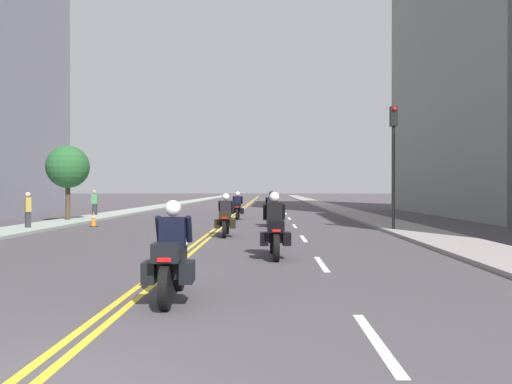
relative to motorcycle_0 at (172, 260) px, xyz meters
name	(u,v)px	position (x,y,z in m)	size (l,w,h in m)	color
ground_plane	(246,206)	(-0.71, 43.96, -0.65)	(264.00, 264.00, 0.00)	#464044
sidewalk_left	(168,205)	(-8.79, 43.96, -0.59)	(2.27, 144.00, 0.12)	#96A093
sidewalk_right	(325,205)	(7.38, 43.96, -0.59)	(2.27, 144.00, 0.12)	gray
centreline_yellow_inner	(245,206)	(-0.83, 43.96, -0.64)	(0.12, 132.00, 0.01)	yellow
centreline_yellow_outer	(248,206)	(-0.59, 43.96, -0.64)	(0.12, 132.00, 0.01)	yellow
lane_dashes_white	(287,216)	(2.77, 24.96, -0.64)	(0.14, 56.40, 0.01)	silver
motorcycle_0	(172,260)	(0.00, 0.00, 0.00)	(0.78, 2.14, 1.58)	black
motorcycle_1	(275,232)	(1.68, 5.02, 0.02)	(0.78, 2.32, 1.68)	black
motorcycle_2	(226,219)	(-0.06, 10.78, 0.00)	(0.77, 2.23, 1.59)	black
motorcycle_3	(272,212)	(1.68, 15.63, 0.03)	(0.76, 2.21, 1.66)	black
motorcycle_4	(238,208)	(-0.25, 21.16, 0.00)	(0.76, 2.08, 1.60)	black
traffic_cone_1	(94,219)	(-6.58, 15.32, -0.28)	(0.31, 0.31, 0.73)	black
traffic_light_near	(394,146)	(6.64, 12.86, 2.87)	(0.28, 0.38, 5.12)	black
pedestrian_0	(28,211)	(-8.66, 13.26, 0.19)	(0.38, 0.42, 1.62)	#2A2A2E
pedestrian_1	(95,203)	(-9.42, 23.66, 0.22)	(0.38, 0.25, 1.67)	#26292F
street_tree_1	(68,167)	(-9.09, 18.59, 2.26)	(2.25, 2.25, 4.05)	#463723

